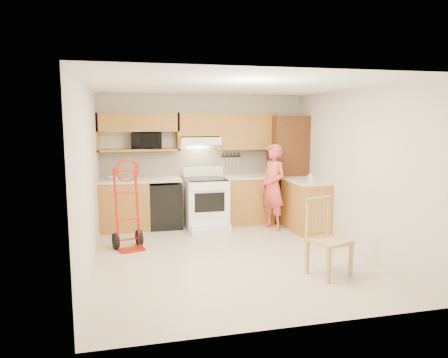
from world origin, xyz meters
name	(u,v)px	position (x,y,z in m)	size (l,w,h in m)	color
floor	(232,257)	(0.00, 0.00, -0.01)	(4.00, 4.50, 0.02)	#BDAE9B
ceiling	(232,86)	(0.00, 0.00, 2.51)	(4.00, 4.50, 0.02)	white
wall_back	(203,159)	(0.00, 2.26, 1.25)	(4.00, 0.02, 2.50)	beige
wall_front	(292,203)	(0.00, -2.26, 1.25)	(4.00, 0.02, 2.50)	beige
wall_left	(88,178)	(-2.01, 0.00, 1.25)	(0.02, 4.50, 2.50)	beige
wall_right	(356,170)	(2.01, 0.00, 1.25)	(0.02, 4.50, 2.50)	beige
backsplash	(204,162)	(0.00, 2.23, 1.20)	(3.92, 0.03, 0.55)	beige
lower_cab_left	(124,206)	(-1.55, 1.95, 0.45)	(0.90, 0.60, 0.90)	#B07A2C
dishwasher	(165,205)	(-0.80, 1.95, 0.42)	(0.60, 0.60, 0.85)	black
lower_cab_right	(248,200)	(0.83, 1.95, 0.45)	(1.14, 0.60, 0.90)	#B07A2C
countertop_left	(140,180)	(-1.25, 1.95, 0.92)	(1.50, 0.63, 0.04)	beige
countertop_right	(248,177)	(0.83, 1.95, 0.92)	(1.14, 0.63, 0.04)	beige
cab_return_right	(305,206)	(1.70, 1.15, 0.45)	(0.60, 1.00, 0.90)	#B07A2C
countertop_return	(306,181)	(1.70, 1.15, 0.92)	(0.63, 1.00, 0.04)	beige
pantry_tall	(287,169)	(1.65, 1.95, 1.05)	(0.70, 0.60, 2.10)	brown
upper_cab_left	(138,122)	(-1.25, 2.08, 1.98)	(1.50, 0.33, 0.34)	#B07A2C
upper_shelf_mw	(139,150)	(-1.25, 2.08, 1.47)	(1.50, 0.33, 0.04)	#B07A2C
upper_cab_center	(199,124)	(-0.12, 2.08, 1.94)	(0.76, 0.33, 0.44)	#B07A2C
upper_cab_right	(246,131)	(0.83, 2.08, 1.80)	(1.14, 0.33, 0.70)	#B07A2C
range_hood	(199,141)	(-0.12, 2.02, 1.63)	(0.76, 0.46, 0.14)	white
knife_strip	(231,159)	(0.55, 2.21, 1.24)	(0.40, 0.05, 0.29)	black
microwave	(147,141)	(-1.10, 2.08, 1.64)	(0.55, 0.37, 0.30)	black
range	(207,199)	(-0.05, 1.66, 0.56)	(0.76, 1.00, 1.12)	white
person	(273,187)	(1.14, 1.35, 0.80)	(0.58, 0.38, 1.59)	#D74B41
hand_truck	(129,209)	(-1.48, 0.72, 0.65)	(0.51, 0.47, 1.30)	#AD170A
dining_chair	(329,238)	(1.04, -1.06, 0.51)	(0.46, 0.50, 1.02)	tan
soap_bottle	(310,176)	(1.70, 0.97, 1.03)	(0.08, 0.08, 0.17)	white
bowl	(115,178)	(-1.71, 1.95, 0.97)	(0.23, 0.23, 0.06)	white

